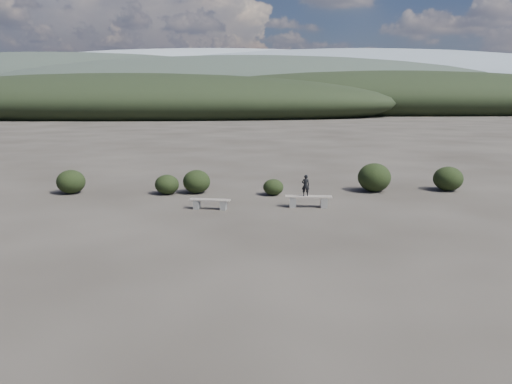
{
  "coord_description": "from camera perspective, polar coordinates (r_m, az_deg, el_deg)",
  "views": [
    {
      "loc": [
        -0.36,
        -13.41,
        4.4
      ],
      "look_at": [
        -0.12,
        3.5,
        1.1
      ],
      "focal_mm": 35.0,
      "sensor_mm": 36.0,
      "label": 1
    }
  ],
  "objects": [
    {
      "name": "ground",
      "position": [
        14.12,
        0.71,
        -7.12
      ],
      "size": [
        1200.0,
        1200.0,
        0.0
      ],
      "primitive_type": "plane",
      "color": "#2D2823",
      "rests_on": "ground"
    },
    {
      "name": "shrub_a",
      "position": [
        22.76,
        -10.15,
        0.85
      ],
      "size": [
        1.08,
        1.08,
        0.88
      ],
      "primitive_type": "ellipsoid",
      "color": "black",
      "rests_on": "ground"
    },
    {
      "name": "shrub_d",
      "position": [
        23.63,
        13.37,
        1.63
      ],
      "size": [
        1.51,
        1.51,
        1.32
      ],
      "primitive_type": "ellipsoid",
      "color": "black",
      "rests_on": "ground"
    },
    {
      "name": "shrub_c",
      "position": [
        22.2,
        1.99,
        0.56
      ],
      "size": [
        0.91,
        0.91,
        0.73
      ],
      "primitive_type": "ellipsoid",
      "color": "black",
      "rests_on": "ground"
    },
    {
      "name": "shrub_f",
      "position": [
        24.08,
        -20.39,
        1.11
      ],
      "size": [
        1.27,
        1.27,
        1.07
      ],
      "primitive_type": "ellipsoid",
      "color": "black",
      "rests_on": "ground"
    },
    {
      "name": "bench_left",
      "position": [
        19.55,
        -5.28,
        -1.28
      ],
      "size": [
        1.64,
        0.61,
        0.4
      ],
      "rotation": [
        0.0,
        0.0,
        -0.17
      ],
      "color": "slate",
      "rests_on": "ground"
    },
    {
      "name": "shrub_e",
      "position": [
        24.89,
        21.1,
        1.43
      ],
      "size": [
        1.35,
        1.35,
        1.13
      ],
      "primitive_type": "ellipsoid",
      "color": "black",
      "rests_on": "ground"
    },
    {
      "name": "seated_person",
      "position": [
        19.78,
        5.69,
        0.76
      ],
      "size": [
        0.32,
        0.21,
        0.85
      ],
      "primitive_type": "imported",
      "rotation": [
        0.0,
        0.0,
        3.12
      ],
      "color": "black",
      "rests_on": "bench_right"
    },
    {
      "name": "shrub_b",
      "position": [
        22.8,
        -6.8,
        1.19
      ],
      "size": [
        1.24,
        1.24,
        1.06
      ],
      "primitive_type": "ellipsoid",
      "color": "black",
      "rests_on": "ground"
    },
    {
      "name": "mountain_ridges",
      "position": [
        352.6,
        -2.0,
        12.08
      ],
      "size": [
        500.0,
        400.0,
        56.0
      ],
      "color": "black",
      "rests_on": "ground"
    },
    {
      "name": "bench_right",
      "position": [
        19.9,
        6.01,
        -0.97
      ],
      "size": [
        1.88,
        0.53,
        0.46
      ],
      "rotation": [
        0.0,
        0.0,
        -0.08
      ],
      "color": "slate",
      "rests_on": "ground"
    }
  ]
}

